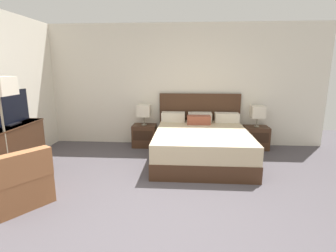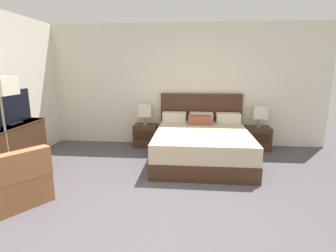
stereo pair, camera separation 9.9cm
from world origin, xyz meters
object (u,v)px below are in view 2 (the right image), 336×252
bed (202,143)px  nightstand_left (146,135)px  nightstand_right (257,138)px  dresser (12,149)px  table_lamp_left (145,111)px  tv (11,108)px  floor_lamp (0,93)px  armchair_by_window (17,182)px  table_lamp_right (259,112)px

bed → nightstand_left: bearing=148.1°
bed → nightstand_right: (1.24, 0.77, -0.08)m
dresser → bed: bearing=18.2°
table_lamp_left → tv: 2.59m
nightstand_right → tv: 4.80m
bed → floor_lamp: 3.44m
nightstand_right → armchair_by_window: size_ratio=0.54×
tv → armchair_by_window: (0.69, -0.99, -0.83)m
tv → dresser: bearing=-91.6°
dresser → armchair_by_window: (0.69, -0.89, -0.15)m
nightstand_left → table_lamp_left: (0.00, 0.00, 0.57)m
table_lamp_left → floor_lamp: 2.83m
nightstand_right → table_lamp_left: size_ratio=1.14×
dresser → armchair_by_window: 1.14m
nightstand_left → armchair_by_window: 2.97m
nightstand_right → armchair_by_window: 4.59m
table_lamp_right → nightstand_right: bearing=-90.0°
nightstand_left → floor_lamp: 3.00m
table_lamp_left → table_lamp_right: size_ratio=1.00×
dresser → floor_lamp: floor_lamp is taller
nightstand_left → dresser: dresser is taller
tv → armchair_by_window: bearing=-55.2°
dresser → nightstand_right: bearing=22.4°
armchair_by_window → table_lamp_right: bearing=36.1°
tv → floor_lamp: floor_lamp is taller
table_lamp_left → nightstand_right: bearing=-0.0°
nightstand_right → dresser: 4.76m
nightstand_right → nightstand_left: bearing=180.0°
armchair_by_window → nightstand_right: bearing=36.1°
bed → tv: 3.39m
nightstand_right → table_lamp_left: (-2.48, 0.00, 0.57)m
table_lamp_left → armchair_by_window: 3.02m
dresser → nightstand_left: bearing=43.4°
dresser → table_lamp_left: bearing=43.4°
tv → armchair_by_window: size_ratio=1.01×
armchair_by_window → floor_lamp: size_ratio=0.58×
tv → armchair_by_window: tv is taller
nightstand_left → dresser: 2.64m
armchair_by_window → floor_lamp: 1.32m
nightstand_left → table_lamp_right: (2.48, 0.00, 0.57)m
bed → dresser: bearing=-161.8°
nightstand_left → nightstand_right: size_ratio=1.00×
nightstand_left → tv: bearing=-138.1°
nightstand_right → bed: bearing=-148.1°
table_lamp_left → dresser: (-1.92, -1.81, -0.38)m
nightstand_left → table_lamp_right: table_lamp_right is taller
table_lamp_left → armchair_by_window: table_lamp_left is taller
tv → table_lamp_left: bearing=41.9°
nightstand_left → table_lamp_right: bearing=0.0°
bed → dresser: size_ratio=1.58×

